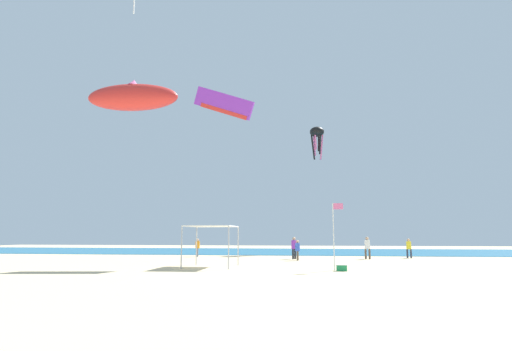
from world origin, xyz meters
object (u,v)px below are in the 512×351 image
person_near_tent (198,246)px  cooler_box (342,268)px  kite_inflatable_red (133,97)px  banner_flag (335,230)px  person_central (409,247)px  person_leftmost (294,246)px  kite_octopus_black (317,134)px  kite_parafoil_purple (224,104)px  person_far_shore (298,248)px  canopy_tent (212,228)px  person_rightmost (367,246)px

person_near_tent → cooler_box: 17.83m
person_near_tent → kite_inflatable_red: size_ratio=0.20×
banner_flag → cooler_box: banner_flag is taller
person_central → banner_flag: 14.60m
person_leftmost → kite_octopus_black: bearing=21.1°
kite_parafoil_purple → person_near_tent: bearing=122.5°
kite_octopus_black → kite_parafoil_purple: (-7.47, -18.04, -2.00)m
person_leftmost → kite_octopus_black: 18.46m
person_leftmost → kite_parafoil_purple: 12.91m
person_near_tent → kite_octopus_black: kite_octopus_black is taller
person_central → person_far_shore: bearing=45.5°
person_far_shore → kite_parafoil_purple: bearing=125.4°
person_leftmost → banner_flag: banner_flag is taller
person_central → kite_octopus_black: kite_octopus_black is taller
person_far_shore → cooler_box: bearing=-159.8°
kite_inflatable_red → person_central: bearing=6.9°
person_leftmost → kite_parafoil_purple: kite_parafoil_purple is taller
person_leftmost → banner_flag: 10.71m
banner_flag → kite_inflatable_red: bearing=152.9°
person_near_tent → person_far_shore: bearing=47.9°
cooler_box → person_near_tent: bearing=131.9°
canopy_tent → kite_octopus_black: (7.33, 21.86, 11.44)m
banner_flag → kite_octopus_black: 26.08m
person_rightmost → kite_parafoil_purple: bearing=54.5°
person_near_tent → kite_inflatable_red: bearing=-64.5°
cooler_box → kite_octopus_black: 27.39m
kite_parafoil_purple → kite_octopus_black: bearing=72.7°
person_near_tent → person_far_shore: (9.25, -4.29, -0.04)m
person_leftmost → person_far_shore: size_ratio=1.15×
person_near_tent → kite_octopus_black: size_ratio=0.41×
person_central → kite_parafoil_purple: size_ratio=0.35×
person_far_shore → person_near_tent: bearing=68.9°
canopy_tent → person_central: (14.59, 11.21, -1.44)m
kite_parafoil_purple → banner_flag: bearing=-29.5°
kite_octopus_black → canopy_tent: bearing=-177.7°
person_central → person_rightmost: size_ratio=0.92×
cooler_box → banner_flag: bearing=130.4°
person_leftmost → person_rightmost: 6.07m
banner_flag → person_leftmost: bearing=104.6°
kite_inflatable_red → person_leftmost: bearing=4.3°
canopy_tent → person_rightmost: bearing=41.2°
person_far_shore → person_central: bearing=-62.6°
person_near_tent → person_central: person_central is taller
person_near_tent → cooler_box: person_near_tent is taller
person_far_shore → kite_octopus_black: 19.73m
banner_flag → kite_parafoil_purple: bearing=145.3°
kite_parafoil_purple → canopy_tent: bearing=-82.7°
person_rightmost → banner_flag: size_ratio=0.48×
person_central → banner_flag: bearing=82.9°
person_near_tent → person_rightmost: 15.06m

